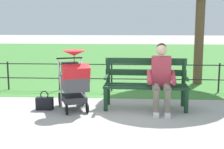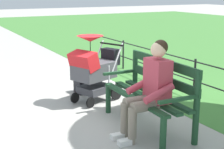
{
  "view_description": "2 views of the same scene",
  "coord_description": "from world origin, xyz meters",
  "px_view_note": "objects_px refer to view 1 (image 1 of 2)",
  "views": [
    {
      "loc": [
        -0.44,
        6.03,
        1.7
      ],
      "look_at": [
        -0.1,
        -0.02,
        0.67
      ],
      "focal_mm": 51.37,
      "sensor_mm": 36.0,
      "label": 1
    },
    {
      "loc": [
        -4.49,
        2.51,
        1.89
      ],
      "look_at": [
        -0.05,
        0.14,
        0.63
      ],
      "focal_mm": 54.66,
      "sensor_mm": 36.0,
      "label": 2
    }
  ],
  "objects_px": {
    "park_bench": "(146,81)",
    "person_on_bench": "(161,76)",
    "handbag": "(45,103)",
    "stroller": "(74,79)"
  },
  "relations": [
    {
      "from": "handbag",
      "to": "stroller",
      "type": "bearing_deg",
      "value": -178.06
    },
    {
      "from": "park_bench",
      "to": "handbag",
      "type": "relative_size",
      "value": 4.37
    },
    {
      "from": "park_bench",
      "to": "handbag",
      "type": "xyz_separation_m",
      "value": [
        1.94,
        0.27,
        -0.4
      ]
    },
    {
      "from": "person_on_bench",
      "to": "handbag",
      "type": "height_order",
      "value": "person_on_bench"
    },
    {
      "from": "park_bench",
      "to": "handbag",
      "type": "height_order",
      "value": "park_bench"
    },
    {
      "from": "park_bench",
      "to": "person_on_bench",
      "type": "relative_size",
      "value": 1.27
    },
    {
      "from": "person_on_bench",
      "to": "handbag",
      "type": "xyz_separation_m",
      "value": [
        2.21,
        0.05,
        -0.55
      ]
    },
    {
      "from": "person_on_bench",
      "to": "handbag",
      "type": "relative_size",
      "value": 3.45
    },
    {
      "from": "person_on_bench",
      "to": "stroller",
      "type": "height_order",
      "value": "person_on_bench"
    },
    {
      "from": "park_bench",
      "to": "handbag",
      "type": "bearing_deg",
      "value": 7.96
    }
  ]
}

